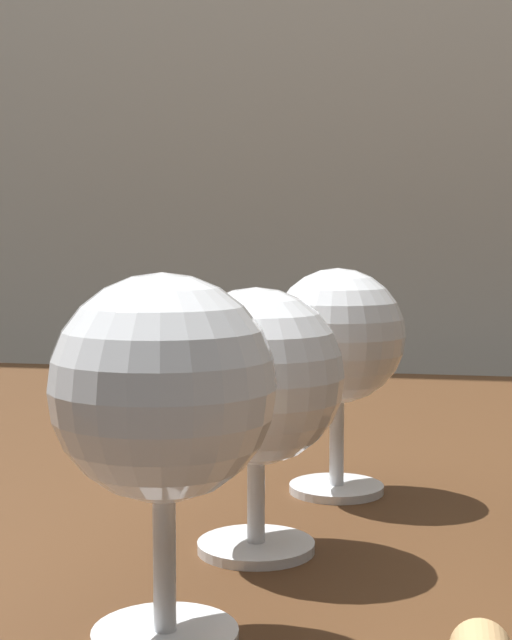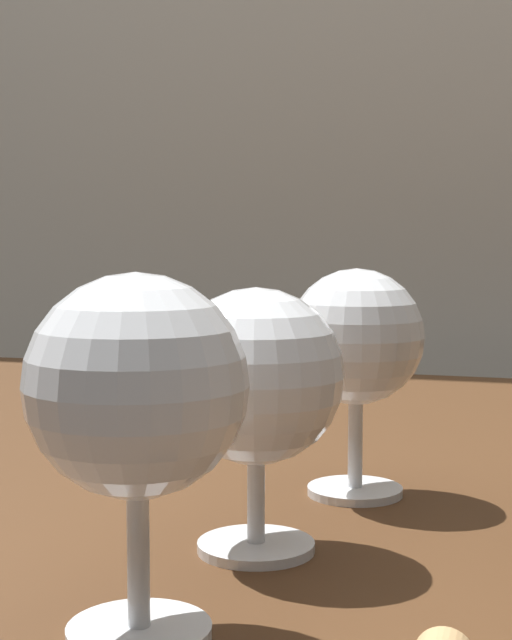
% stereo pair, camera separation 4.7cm
% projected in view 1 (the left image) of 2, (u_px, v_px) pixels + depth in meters
% --- Properties ---
extents(dining_table, '(1.17, 0.88, 0.76)m').
position_uv_depth(dining_table, '(347.00, 602.00, 0.68)').
color(dining_table, '#472B16').
rests_on(dining_table, ground_plane).
extents(wine_glass_port, '(0.09, 0.09, 0.14)m').
position_uv_depth(wine_glass_port, '(163.00, 397.00, 0.37)').
color(wine_glass_port, white).
rests_on(wine_glass_port, dining_table).
extents(wine_glass_white, '(0.09, 0.09, 0.13)m').
position_uv_depth(wine_glass_white, '(256.00, 380.00, 0.48)').
color(wine_glass_white, white).
rests_on(wine_glass_white, dining_table).
extents(wine_glass_amber, '(0.08, 0.08, 0.14)m').
position_uv_depth(wine_glass_amber, '(338.00, 339.00, 0.59)').
color(wine_glass_amber, white).
rests_on(wine_glass_amber, dining_table).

